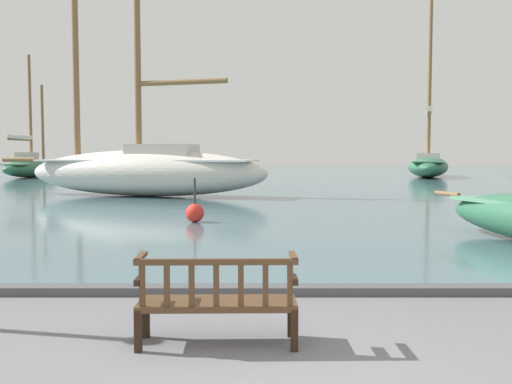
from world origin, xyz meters
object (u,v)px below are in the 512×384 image
at_px(park_bench, 219,300).
at_px(sailboat_mid_port, 33,166).
at_px(sailboat_far_starboard, 147,167).
at_px(channel_buoy, 197,213).
at_px(sailboat_nearest_starboard, 430,163).

bearing_deg(park_bench, sailboat_mid_port, 113.91).
distance_m(sailboat_far_starboard, channel_buoy, 10.13).
bearing_deg(sailboat_far_starboard, channel_buoy, -71.40).
xyz_separation_m(park_bench, channel_buoy, (-1.27, 9.69, -0.13)).
distance_m(sailboat_nearest_starboard, sailboat_mid_port, 31.41).
xyz_separation_m(sailboat_far_starboard, channel_buoy, (3.22, -9.55, -0.99)).
bearing_deg(sailboat_mid_port, sailboat_far_starboard, -57.16).
distance_m(sailboat_mid_port, channel_buoy, 33.73).
relative_size(sailboat_mid_port, channel_buoy, 7.96).
bearing_deg(sailboat_mid_port, park_bench, -66.09).
bearing_deg(sailboat_mid_port, channel_buoy, -61.37).
relative_size(park_bench, sailboat_nearest_starboard, 0.12).
distance_m(sailboat_nearest_starboard, channel_buoy, 33.38).
xyz_separation_m(sailboat_nearest_starboard, sailboat_mid_port, (-31.41, -0.07, -0.18)).
height_order(sailboat_far_starboard, channel_buoy, sailboat_far_starboard).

